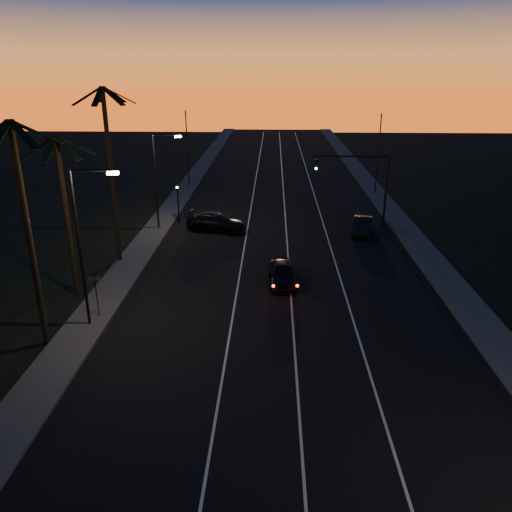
{
  "coord_description": "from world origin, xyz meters",
  "views": [
    {
      "loc": [
        -0.72,
        -4.65,
        13.72
      ],
      "look_at": [
        -1.69,
        22.94,
        3.23
      ],
      "focal_mm": 35.0,
      "sensor_mm": 36.0,
      "label": 1
    }
  ],
  "objects_px": {
    "lead_car": "(282,273)",
    "right_car": "(362,226)",
    "cross_car": "(216,222)",
    "signal_mast": "(361,173)"
  },
  "relations": [
    {
      "from": "lead_car",
      "to": "cross_car",
      "type": "bearing_deg",
      "value": 116.53
    },
    {
      "from": "lead_car",
      "to": "right_car",
      "type": "bearing_deg",
      "value": 56.95
    },
    {
      "from": "signal_mast",
      "to": "lead_car",
      "type": "bearing_deg",
      "value": -117.57
    },
    {
      "from": "lead_car",
      "to": "right_car",
      "type": "height_order",
      "value": "lead_car"
    },
    {
      "from": "lead_car",
      "to": "cross_car",
      "type": "relative_size",
      "value": 0.86
    },
    {
      "from": "signal_mast",
      "to": "lead_car",
      "type": "xyz_separation_m",
      "value": [
        -7.17,
        -13.73,
        -4.02
      ]
    },
    {
      "from": "lead_car",
      "to": "cross_car",
      "type": "xyz_separation_m",
      "value": [
        -5.69,
        11.4,
        0.04
      ]
    },
    {
      "from": "signal_mast",
      "to": "cross_car",
      "type": "xyz_separation_m",
      "value": [
        -12.86,
        -2.33,
        -3.98
      ]
    },
    {
      "from": "lead_car",
      "to": "right_car",
      "type": "distance_m",
      "value": 13.14
    },
    {
      "from": "lead_car",
      "to": "cross_car",
      "type": "height_order",
      "value": "cross_car"
    }
  ]
}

